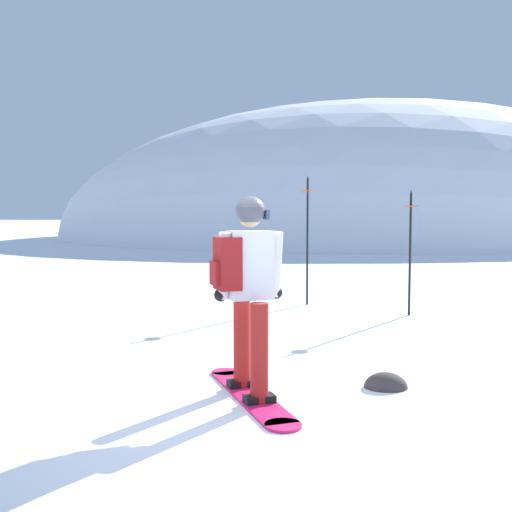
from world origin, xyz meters
name	(u,v)px	position (x,y,z in m)	size (l,w,h in m)	color
ground_plane	(234,410)	(0.00, 0.00, 0.00)	(300.00, 300.00, 0.00)	white
ridge_peak_main	(366,237)	(6.29, 36.52, 0.00)	(40.59, 36.53, 17.39)	white
snowboarder_main	(247,290)	(0.08, 0.34, 0.92)	(0.84, 1.74, 1.71)	#D11E5B
piste_marker_near	(307,232)	(0.84, 5.64, 1.26)	(0.20, 0.20, 2.22)	black
piste_marker_far	(410,244)	(2.37, 4.59, 1.11)	(0.20, 0.20, 1.94)	black
rock_dark	(386,388)	(1.32, 0.67, 0.00)	(0.39, 0.33, 0.27)	#383333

